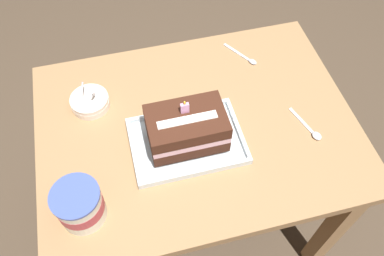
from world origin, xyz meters
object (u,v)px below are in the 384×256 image
Objects in this scene: bowl_stack at (90,102)px; serving_spoon_by_bowls at (313,132)px; ice_cream_tub at (80,205)px; serving_spoon_near_tray at (247,58)px; birthday_cake at (187,128)px; foil_tray at (187,142)px.

bowl_stack is 0.87× the size of serving_spoon_by_bowls.
serving_spoon_by_bowls is at bearing 7.48° from ice_cream_tub.
birthday_cake is at bearing -135.23° from serving_spoon_near_tray.
birthday_cake is at bearing -39.04° from bowl_stack.
foil_tray is 2.72× the size of bowl_stack.
serving_spoon_by_bowls is at bearing -9.01° from foil_tray.
foil_tray reaches higher than serving_spoon_near_tray.
ice_cream_tub is at bearing -172.52° from serving_spoon_by_bowls.
birthday_cake is 1.82× the size of bowl_stack.
serving_spoon_by_bowls reaches higher than serving_spoon_near_tray.
serving_spoon_near_tray is at bearing 105.21° from serving_spoon_by_bowls.
ice_cream_tub is at bearing -154.46° from birthday_cake.
serving_spoon_near_tray is (0.63, 0.45, -0.06)m from ice_cream_tub.
ice_cream_tub is 0.77m from serving_spoon_near_tray.
birthday_cake reaches higher than bowl_stack.
foil_tray is 0.37m from ice_cream_tub.
serving_spoon_by_bowls is at bearing -74.79° from serving_spoon_near_tray.
bowl_stack is 0.38m from ice_cream_tub.
foil_tray is 0.07m from birthday_cake.
ice_cream_tub reaches higher than bowl_stack.
bowl_stack is (-0.27, 0.22, 0.01)m from foil_tray.
birthday_cake reaches higher than serving_spoon_by_bowls.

